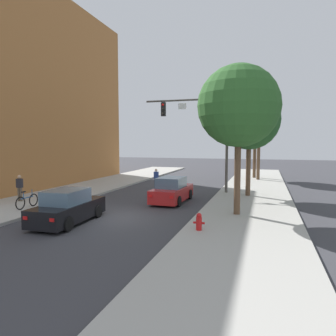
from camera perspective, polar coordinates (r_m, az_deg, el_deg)
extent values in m
plane|color=#38383D|center=(16.17, -10.01, -8.91)|extent=(120.00, 120.00, 0.00)
cube|color=#A8A59E|center=(19.96, -26.92, -6.53)|extent=(5.00, 60.00, 0.15)
cube|color=#A8A59E|center=(14.43, 13.94, -10.33)|extent=(5.00, 60.00, 0.15)
cube|color=#A86B38|center=(32.18, -27.23, 11.73)|extent=(12.00, 20.00, 16.04)
cylinder|color=#514C47|center=(22.93, 10.76, 4.89)|extent=(0.20, 0.20, 7.50)
cylinder|color=#514C47|center=(23.71, 3.24, 12.35)|extent=(6.20, 0.14, 0.14)
cube|color=black|center=(23.36, 6.23, 10.90)|extent=(0.32, 0.28, 1.05)
sphere|color=red|center=(23.25, 6.17, 11.75)|extent=(0.18, 0.18, 0.18)
sphere|color=#2D2823|center=(23.21, 6.16, 10.94)|extent=(0.18, 0.18, 0.18)
sphere|color=#2D2823|center=(23.18, 6.15, 10.13)|extent=(0.18, 0.18, 0.18)
cube|color=black|center=(24.12, -0.85, 10.73)|extent=(0.32, 0.28, 1.05)
sphere|color=red|center=(24.01, -0.96, 11.55)|extent=(0.18, 0.18, 0.18)
sphere|color=#2D2823|center=(23.98, -0.96, 10.76)|extent=(0.18, 0.18, 0.18)
sphere|color=#2D2823|center=(23.94, -0.96, 9.98)|extent=(0.18, 0.18, 0.18)
cube|color=white|center=(23.70, 2.63, 11.26)|extent=(0.60, 0.03, 0.44)
cube|color=#B21E1E|center=(19.88, 0.76, -4.65)|extent=(1.80, 4.24, 0.80)
cube|color=slate|center=(19.64, 0.63, -2.64)|extent=(1.55, 2.03, 0.64)
cylinder|color=black|center=(21.39, -0.22, -4.63)|extent=(0.23, 0.64, 0.64)
cylinder|color=black|center=(20.93, 3.98, -4.85)|extent=(0.23, 0.64, 0.64)
cylinder|color=black|center=(18.99, -2.80, -5.83)|extent=(0.23, 0.64, 0.64)
cylinder|color=black|center=(18.46, 1.90, -6.13)|extent=(0.23, 0.64, 0.64)
cube|color=red|center=(18.11, -3.25, -5.19)|extent=(0.20, 0.04, 0.14)
cube|color=red|center=(17.68, 0.60, -5.42)|extent=(0.20, 0.04, 0.14)
cube|color=black|center=(15.51, -17.81, -7.53)|extent=(1.84, 4.25, 0.80)
cube|color=slate|center=(15.26, -18.18, -4.98)|extent=(1.57, 2.05, 0.64)
cylinder|color=black|center=(17.06, -17.65, -7.24)|extent=(0.24, 0.65, 0.64)
cylinder|color=black|center=(16.25, -12.83, -7.74)|extent=(0.24, 0.65, 0.64)
cylinder|color=black|center=(15.01, -23.16, -9.03)|extent=(0.24, 0.65, 0.64)
cylinder|color=black|center=(14.08, -17.95, -9.78)|extent=(0.24, 0.65, 0.64)
cube|color=red|center=(14.21, -24.75, -8.35)|extent=(0.20, 0.05, 0.14)
cube|color=red|center=(13.44, -20.55, -8.96)|extent=(0.20, 0.05, 0.14)
cylinder|color=brown|center=(21.48, -25.71, -4.37)|extent=(0.14, 0.14, 0.85)
cylinder|color=brown|center=(21.35, -25.35, -4.41)|extent=(0.14, 0.14, 0.85)
cube|color=#26262D|center=(21.32, -25.60, -2.52)|extent=(0.36, 0.22, 0.56)
sphere|color=tan|center=(21.28, -25.63, -1.45)|extent=(0.22, 0.22, 0.22)
cylinder|color=#232847|center=(25.58, -2.37, -2.87)|extent=(0.14, 0.14, 0.85)
cylinder|color=#232847|center=(25.52, -1.98, -2.89)|extent=(0.14, 0.14, 0.85)
cube|color=#2D4799|center=(25.46, -2.18, -1.31)|extent=(0.36, 0.22, 0.56)
sphere|color=beige|center=(25.42, -2.18, -0.41)|extent=(0.22, 0.22, 0.22)
torus|color=black|center=(19.47, -23.46, -5.38)|extent=(0.09, 0.72, 0.72)
torus|color=black|center=(18.68, -25.48, -5.86)|extent=(0.09, 0.72, 0.72)
cylinder|color=#194C8C|center=(19.04, -24.47, -4.96)|extent=(0.09, 0.95, 0.05)
cylinder|color=#194C8C|center=(18.81, -25.00, -4.54)|extent=(0.04, 0.04, 0.35)
cylinder|color=#194C8C|center=(19.33, -23.69, -4.20)|extent=(0.04, 0.04, 0.40)
cube|color=black|center=(18.79, -25.02, -4.00)|extent=(0.13, 0.24, 0.06)
cylinder|color=red|center=(13.16, 5.70, -10.11)|extent=(0.24, 0.24, 0.55)
sphere|color=red|center=(13.08, 5.71, -8.69)|extent=(0.22, 0.22, 0.22)
cylinder|color=red|center=(13.19, 4.92, -9.94)|extent=(0.12, 0.09, 0.09)
cylinder|color=red|center=(13.12, 6.48, -10.04)|extent=(0.12, 0.09, 0.09)
cylinder|color=brown|center=(16.06, 12.62, -1.42)|extent=(0.32, 0.32, 3.91)
sphere|color=#2D6028|center=(16.07, 12.84, 11.05)|extent=(4.10, 4.10, 4.10)
cylinder|color=brown|center=(21.97, 14.52, -0.17)|extent=(0.32, 0.32, 3.67)
sphere|color=#235123|center=(21.95, 14.70, 8.64)|extent=(4.11, 4.11, 4.11)
cylinder|color=brown|center=(31.85, 16.27, 2.10)|extent=(0.32, 0.32, 4.61)
sphere|color=#2D6028|center=(31.90, 16.42, 8.49)|extent=(3.34, 3.34, 3.34)
cylinder|color=brown|center=(33.47, 15.60, 1.74)|extent=(0.32, 0.32, 4.04)
sphere|color=#2D6028|center=(33.47, 15.72, 7.26)|extent=(3.21, 3.21, 3.21)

